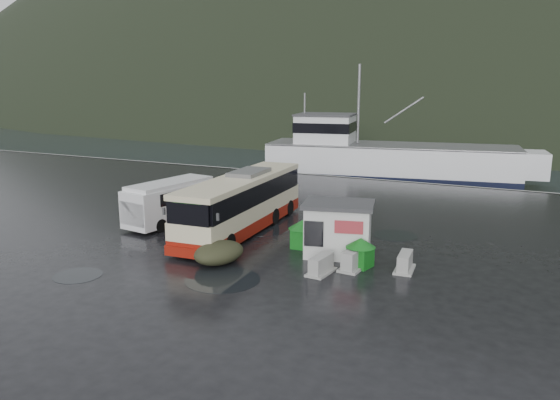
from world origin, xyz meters
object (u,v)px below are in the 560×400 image
at_px(waste_bin_left, 302,247).
at_px(jersey_barrier_a, 404,270).
at_px(white_van, 172,223).
at_px(ticket_kiosk, 337,255).
at_px(jersey_barrier_c, 321,273).
at_px(jersey_barrier_b, 353,268).
at_px(coach_bus, 243,231).
at_px(fishing_trawler, 390,166).
at_px(waste_bin_right, 360,267).
at_px(dome_tent, 219,263).

relative_size(waste_bin_left, jersey_barrier_a, 0.90).
bearing_deg(white_van, waste_bin_left, 0.76).
relative_size(ticket_kiosk, jersey_barrier_c, 2.06).
height_order(waste_bin_left, jersey_barrier_b, waste_bin_left).
xyz_separation_m(jersey_barrier_a, jersey_barrier_b, (-2.05, -0.69, 0.00)).
bearing_deg(waste_bin_left, jersey_barrier_c, -54.61).
xyz_separation_m(ticket_kiosk, jersey_barrier_c, (0.21, -2.67, 0.00)).
height_order(coach_bus, fishing_trawler, fishing_trawler).
bearing_deg(waste_bin_left, white_van, 172.74).
bearing_deg(ticket_kiosk, jersey_barrier_c, -98.76).
bearing_deg(white_van, jersey_barrier_b, -5.99).
distance_m(jersey_barrier_a, jersey_barrier_b, 2.16).
distance_m(white_van, waste_bin_right, 12.20).
bearing_deg(ticket_kiosk, jersey_barrier_b, -63.38).
bearing_deg(coach_bus, jersey_barrier_c, -38.79).
relative_size(jersey_barrier_a, jersey_barrier_c, 0.99).
relative_size(waste_bin_left, ticket_kiosk, 0.43).
xyz_separation_m(waste_bin_right, jersey_barrier_a, (1.85, 0.37, 0.00)).
relative_size(dome_tent, fishing_trawler, 0.09).
bearing_deg(ticket_kiosk, white_van, 158.96).
height_order(coach_bus, ticket_kiosk, coach_bus).
bearing_deg(jersey_barrier_a, waste_bin_right, -168.70).
height_order(waste_bin_right, jersey_barrier_c, waste_bin_right).
xyz_separation_m(jersey_barrier_b, fishing_trawler, (-5.90, 29.45, 0.00)).
bearing_deg(jersey_barrier_b, coach_bus, 155.99).
relative_size(waste_bin_left, jersey_barrier_c, 0.89).
bearing_deg(dome_tent, waste_bin_right, 21.00).
xyz_separation_m(waste_bin_right, jersey_barrier_c, (-1.24, -1.49, 0.00)).
height_order(dome_tent, fishing_trawler, fishing_trawler).
distance_m(waste_bin_right, fishing_trawler, 29.76).
xyz_separation_m(coach_bus, jersey_barrier_a, (9.34, -2.55, 0.00)).
height_order(coach_bus, dome_tent, coach_bus).
relative_size(jersey_barrier_a, fishing_trawler, 0.06).
bearing_deg(jersey_barrier_a, ticket_kiosk, 166.23).
distance_m(waste_bin_right, jersey_barrier_c, 1.93).
relative_size(white_van, jersey_barrier_a, 3.80).
distance_m(jersey_barrier_c, fishing_trawler, 31.00).
height_order(coach_bus, jersey_barrier_c, coach_bus).
height_order(jersey_barrier_a, jersey_barrier_c, jersey_barrier_c).
distance_m(coach_bus, jersey_barrier_a, 9.68).
bearing_deg(jersey_barrier_c, jersey_barrier_b, 48.11).
xyz_separation_m(white_van, ticket_kiosk, (10.47, -1.42, 0.00)).
xyz_separation_m(coach_bus, dome_tent, (1.70, -5.14, 0.00)).
relative_size(coach_bus, jersey_barrier_b, 6.63).
height_order(dome_tent, jersey_barrier_c, dome_tent).
distance_m(waste_bin_right, ticket_kiosk, 1.87).
distance_m(waste_bin_left, jersey_barrier_b, 3.67).
xyz_separation_m(jersey_barrier_a, jersey_barrier_c, (-3.09, -1.86, 0.00)).
relative_size(jersey_barrier_b, fishing_trawler, 0.06).
xyz_separation_m(waste_bin_right, fishing_trawler, (-6.10, 29.13, 0.00)).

